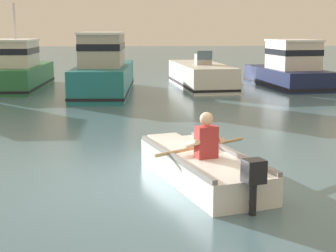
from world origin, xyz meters
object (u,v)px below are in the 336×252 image
object	(u,v)px
moored_boat_navy	(289,70)
rowboat_with_person	(200,166)
moored_boat_teal	(104,71)
moored_boat_white	(201,76)
moored_boat_green	(17,71)

from	to	relation	value
moored_boat_navy	rowboat_with_person	bearing A→B (deg)	-112.39
moored_boat_teal	moored_boat_navy	size ratio (longest dim) A/B	1.21
moored_boat_teal	moored_boat_white	distance (m)	4.43
rowboat_with_person	moored_boat_teal	xyz separation A→B (m)	(-2.32, 11.17, 0.62)
rowboat_with_person	moored_boat_white	xyz separation A→B (m)	(1.61, 13.17, 0.22)
moored_boat_green	moored_boat_teal	size ratio (longest dim) A/B	0.85
moored_boat_green	moored_boat_teal	world-z (taller)	moored_boat_green
moored_boat_teal	moored_boat_white	xyz separation A→B (m)	(3.93, 2.00, -0.40)
moored_boat_white	moored_boat_navy	xyz separation A→B (m)	(3.77, -0.12, 0.26)
moored_boat_white	moored_boat_navy	size ratio (longest dim) A/B	1.10
moored_boat_green	moored_boat_white	bearing A→B (deg)	1.23
moored_boat_teal	moored_boat_navy	world-z (taller)	moored_boat_teal
rowboat_with_person	moored_boat_teal	bearing A→B (deg)	101.73
moored_boat_green	moored_boat_white	xyz separation A→B (m)	(7.60, 0.16, -0.29)
moored_boat_teal	moored_boat_green	bearing A→B (deg)	153.43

